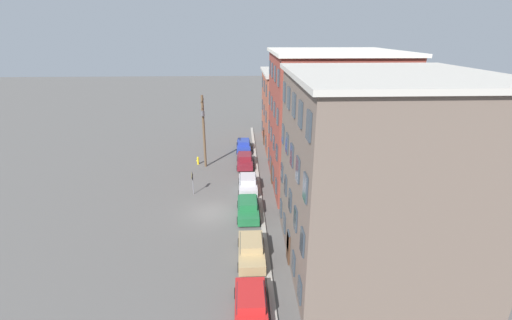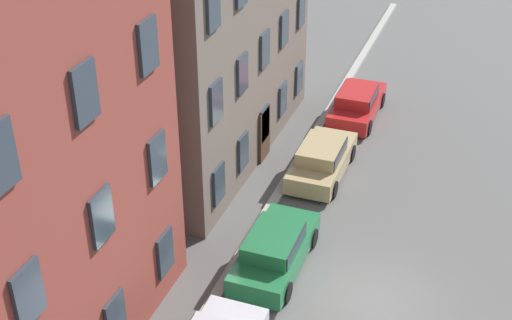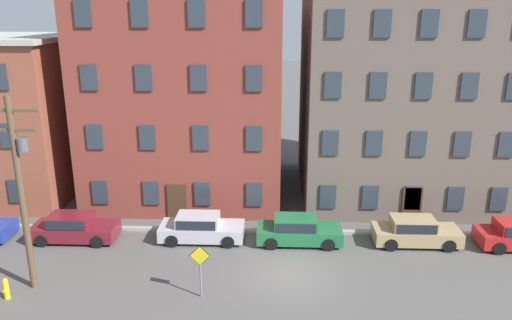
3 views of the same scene
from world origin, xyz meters
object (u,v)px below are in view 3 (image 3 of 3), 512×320
Objects in this scene: utility_pole at (21,185)px; fire_hydrant at (6,288)px; car_maroon at (74,227)px; caution_sign at (200,263)px; car_silver at (201,227)px; car_green at (298,229)px; car_tan at (415,231)px.

utility_pole is 4.48m from fire_hydrant.
fire_hydrant is (-0.67, -5.65, -0.27)m from car_maroon.
car_silver is at bearing 98.46° from caution_sign.
car_maroon is 11.81m from car_green.
caution_sign is at bearing -152.37° from car_tan.
car_tan is (11.18, 0.01, 0.00)m from car_silver.
fire_hydrant is (-12.48, -5.81, -0.27)m from car_green.
car_maroon is 1.00× the size of car_green.
fire_hydrant is (-18.55, -5.91, -0.27)m from car_tan.
car_maroon is at bearing 83.20° from fire_hydrant.
utility_pole is at bearing -164.52° from car_tan.
car_tan is 18.91m from utility_pole.
car_green is at bearing -1.13° from car_silver.
utility_pole is 8.86× the size of fire_hydrant.
car_green is 13.31m from utility_pole.
utility_pole reaches higher than caution_sign.
car_silver is 0.52× the size of utility_pole.
car_green is (5.11, -0.10, 0.00)m from car_silver.
car_maroon is at bearing 90.91° from utility_pole.
caution_sign is 2.49× the size of fire_hydrant.
car_maroon is 6.70m from car_silver.
car_maroon and car_silver have the same top height.
car_tan is at bearing 15.48° from utility_pole.
caution_sign reaches higher than car_tan.
car_green is at bearing 0.74° from car_maroon.
utility_pole is (-7.43, 0.50, 3.20)m from caution_sign.
car_silver is 4.58× the size of fire_hydrant.
utility_pole is (0.07, -4.67, 4.04)m from car_maroon.
car_green is (11.81, 0.15, 0.00)m from car_maroon.
caution_sign is at bearing 3.39° from fire_hydrant.
car_silver is 1.00× the size of car_green.
caution_sign is 0.28× the size of utility_pole.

